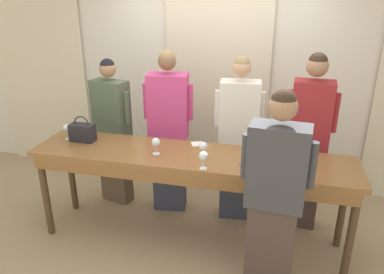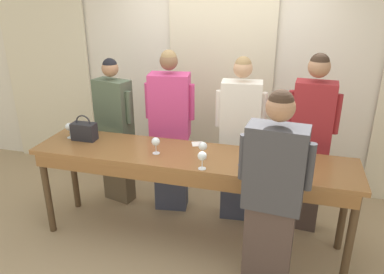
{
  "view_description": "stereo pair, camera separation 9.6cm",
  "coord_description": "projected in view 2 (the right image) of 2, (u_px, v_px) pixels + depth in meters",
  "views": [
    {
      "loc": [
        0.78,
        -3.13,
        2.43
      ],
      "look_at": [
        0.0,
        0.06,
        1.12
      ],
      "focal_mm": 35.0,
      "sensor_mm": 36.0,
      "label": 1
    },
    {
      "loc": [
        0.87,
        -3.1,
        2.43
      ],
      "look_at": [
        0.0,
        0.06,
        1.12
      ],
      "focal_mm": 35.0,
      "sensor_mm": 36.0,
      "label": 2
    }
  ],
  "objects": [
    {
      "name": "ground_plane",
      "position": [
        190.0,
        238.0,
        3.9
      ],
      "size": [
        18.0,
        18.0,
        0.0
      ],
      "primitive_type": "plane",
      "color": "tan"
    },
    {
      "name": "pen",
      "position": [
        242.0,
        168.0,
        3.26
      ],
      "size": [
        0.09,
        0.1,
        0.01
      ],
      "color": "#193399",
      "rests_on": "tasting_bar"
    },
    {
      "name": "wine_bottle",
      "position": [
        257.0,
        158.0,
        3.18
      ],
      "size": [
        0.08,
        0.08,
        0.33
      ],
      "color": "black",
      "rests_on": "tasting_bar"
    },
    {
      "name": "wine_glass_front_right",
      "position": [
        69.0,
        127.0,
        3.88
      ],
      "size": [
        0.08,
        0.08,
        0.16
      ],
      "color": "white",
      "rests_on": "tasting_bar"
    },
    {
      "name": "wine_glass_center_left",
      "position": [
        203.0,
        147.0,
        3.41
      ],
      "size": [
        0.08,
        0.08,
        0.16
      ],
      "color": "white",
      "rests_on": "tasting_bar"
    },
    {
      "name": "wine_glass_center_mid",
      "position": [
        202.0,
        157.0,
        3.21
      ],
      "size": [
        0.08,
        0.08,
        0.16
      ],
      "color": "white",
      "rests_on": "tasting_bar"
    },
    {
      "name": "wine_glass_front_mid",
      "position": [
        302.0,
        152.0,
        3.3
      ],
      "size": [
        0.08,
        0.08,
        0.16
      ],
      "color": "white",
      "rests_on": "tasting_bar"
    },
    {
      "name": "tasting_bar",
      "position": [
        189.0,
        165.0,
        3.55
      ],
      "size": [
        3.08,
        0.65,
        0.97
      ],
      "color": "brown",
      "rests_on": "ground_plane"
    },
    {
      "name": "guest_pink_top",
      "position": [
        170.0,
        133.0,
        4.14
      ],
      "size": [
        0.54,
        0.32,
        1.84
      ],
      "color": "#383D51",
      "rests_on": "ground_plane"
    },
    {
      "name": "host_pouring",
      "position": [
        272.0,
        198.0,
        2.9
      ],
      "size": [
        0.56,
        0.28,
        1.78
      ],
      "color": "#473833",
      "rests_on": "ground_plane"
    },
    {
      "name": "curtain_panel_center",
      "position": [
        220.0,
        82.0,
        4.64
      ],
      "size": [
        1.29,
        0.03,
        2.69
      ],
      "color": "beige",
      "rests_on": "ground_plane"
    },
    {
      "name": "handbag",
      "position": [
        84.0,
        131.0,
        3.84
      ],
      "size": [
        0.25,
        0.13,
        0.27
      ],
      "color": "#232328",
      "rests_on": "tasting_bar"
    },
    {
      "name": "guest_olive_jacket",
      "position": [
        115.0,
        131.0,
        4.32
      ],
      "size": [
        0.53,
        0.3,
        1.73
      ],
      "color": "brown",
      "rests_on": "ground_plane"
    },
    {
      "name": "napkin",
      "position": [
        198.0,
        144.0,
        3.76
      ],
      "size": [
        0.15,
        0.15,
        0.0
      ],
      "color": "white",
      "rests_on": "tasting_bar"
    },
    {
      "name": "wine_glass_back_left",
      "position": [
        156.0,
        142.0,
        3.51
      ],
      "size": [
        0.08,
        0.08,
        0.16
      ],
      "color": "white",
      "rests_on": "tasting_bar"
    },
    {
      "name": "wine_glass_center_right",
      "position": [
        287.0,
        151.0,
        3.32
      ],
      "size": [
        0.08,
        0.08,
        0.16
      ],
      "color": "white",
      "rests_on": "tasting_bar"
    },
    {
      "name": "guest_cream_sweater",
      "position": [
        239.0,
        140.0,
        3.95
      ],
      "size": [
        0.52,
        0.27,
        1.81
      ],
      "color": "#383D51",
      "rests_on": "ground_plane"
    },
    {
      "name": "guest_striped_shirt",
      "position": [
        310.0,
        143.0,
        3.76
      ],
      "size": [
        0.5,
        0.25,
        1.87
      ],
      "color": "#473833",
      "rests_on": "ground_plane"
    },
    {
      "name": "curtain_panel_left",
      "position": [
        48.0,
        71.0,
        5.25
      ],
      "size": [
        1.29,
        0.03,
        2.69
      ],
      "color": "beige",
      "rests_on": "ground_plane"
    },
    {
      "name": "wine_glass_front_left",
      "position": [
        296.0,
        146.0,
        3.42
      ],
      "size": [
        0.08,
        0.08,
        0.16
      ],
      "color": "white",
      "rests_on": "tasting_bar"
    },
    {
      "name": "wall_back",
      "position": [
        221.0,
        76.0,
        4.68
      ],
      "size": [
        12.0,
        0.06,
        2.8
      ],
      "color": "silver",
      "rests_on": "ground_plane"
    }
  ]
}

